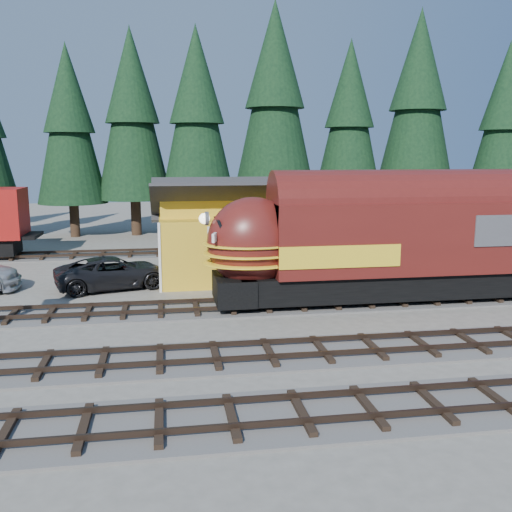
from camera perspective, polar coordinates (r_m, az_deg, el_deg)
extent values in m
plane|color=#6B665B|center=(21.64, 6.68, -7.74)|extent=(120.00, 120.00, 0.00)
cube|color=#4C4947|center=(29.27, 23.68, -3.69)|extent=(68.00, 3.20, 0.08)
cube|color=#38281E|center=(29.81, 22.97, -2.98)|extent=(68.00, 0.08, 0.16)
cube|color=#4C4947|center=(38.59, -15.40, 0.03)|extent=(32.00, 3.20, 0.08)
cube|color=#38281E|center=(37.85, -15.52, 0.15)|extent=(32.00, 0.08, 0.16)
cube|color=#38281E|center=(39.26, -15.30, 0.51)|extent=(32.00, 0.08, 0.16)
cube|color=gold|center=(31.21, 1.51, 1.12)|extent=(12.00, 6.00, 3.40)
cube|color=gold|center=(30.92, 1.53, 5.55)|extent=(11.88, 3.30, 1.44)
cube|color=white|center=(29.62, -9.69, 1.46)|extent=(0.06, 2.40, 0.60)
cone|color=black|center=(47.82, -18.18, 12.45)|extent=(5.42, 5.42, 12.35)
cone|color=black|center=(47.60, -12.27, 13.73)|extent=(5.93, 5.93, 13.50)
cone|color=black|center=(45.38, -5.94, 13.96)|extent=(5.86, 5.86, 13.36)
cone|color=black|center=(48.42, 1.89, 15.55)|extent=(6.78, 6.78, 15.44)
cone|color=black|center=(50.57, 9.32, 13.39)|extent=(5.81, 5.81, 13.22)
cone|color=black|center=(53.10, 15.89, 14.73)|extent=(6.79, 6.79, 15.46)
cone|color=black|center=(52.17, 23.65, 12.23)|extent=(5.61, 5.61, 12.78)
cube|color=black|center=(26.60, 14.18, -2.56)|extent=(14.77, 2.64, 1.14)
cube|color=#561713|center=(26.56, 16.03, 2.00)|extent=(13.47, 3.11, 3.11)
ellipsoid|color=#561713|center=(24.35, -0.33, 1.43)|extent=(3.94, 3.05, 3.83)
cube|color=#38383A|center=(28.36, 23.11, 2.81)|extent=(4.15, 3.17, 1.35)
sphere|color=white|center=(23.99, -5.19, 3.75)|extent=(0.46, 0.46, 0.46)
imported|color=black|center=(29.22, -14.00, -1.63)|extent=(6.20, 4.08, 1.59)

